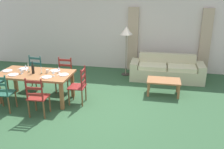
{
  "coord_description": "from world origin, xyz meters",
  "views": [
    {
      "loc": [
        1.65,
        -5.27,
        2.81
      ],
      "look_at": [
        0.52,
        0.41,
        0.75
      ],
      "focal_mm": 39.21,
      "sensor_mm": 36.0,
      "label": 1
    }
  ],
  "objects_px": {
    "coffee_cup_secondary": "(22,71)",
    "dining_chair_head_east": "(79,86)",
    "wine_glass_far_left": "(26,66)",
    "coffee_table": "(164,82)",
    "dining_chair_far_right": "(64,75)",
    "wine_glass_near_left": "(21,70)",
    "dining_chair_near_left": "(3,93)",
    "wine_bottle": "(33,69)",
    "dining_table": "(35,76)",
    "coffee_cup_primary": "(47,71)",
    "wine_glass_near_right": "(53,72)",
    "dining_chair_far_left": "(34,73)",
    "wine_glass_far_right": "(59,69)",
    "couch": "(166,71)",
    "standing_lamp": "(126,34)",
    "dining_chair_near_right": "(37,97)"
  },
  "relations": [
    {
      "from": "coffee_cup_secondary",
      "to": "wine_bottle",
      "type": "bearing_deg",
      "value": 3.27
    },
    {
      "from": "dining_chair_head_east",
      "to": "wine_glass_far_left",
      "type": "height_order",
      "value": "dining_chair_head_east"
    },
    {
      "from": "dining_table",
      "to": "dining_chair_head_east",
      "type": "height_order",
      "value": "dining_chair_head_east"
    },
    {
      "from": "wine_glass_near_left",
      "to": "wine_glass_near_right",
      "type": "xyz_separation_m",
      "value": [
        0.87,
        -0.01,
        0.0
      ]
    },
    {
      "from": "dining_chair_head_east",
      "to": "wine_glass_far_left",
      "type": "relative_size",
      "value": 5.96
    },
    {
      "from": "wine_glass_near_left",
      "to": "dining_table",
      "type": "bearing_deg",
      "value": 23.7
    },
    {
      "from": "wine_glass_near_left",
      "to": "coffee_cup_primary",
      "type": "xyz_separation_m",
      "value": [
        0.61,
        0.2,
        -0.07
      ]
    },
    {
      "from": "dining_chair_near_right",
      "to": "dining_chair_far_right",
      "type": "bearing_deg",
      "value": 88.39
    },
    {
      "from": "wine_glass_near_left",
      "to": "wine_glass_near_right",
      "type": "relative_size",
      "value": 1.0
    },
    {
      "from": "couch",
      "to": "dining_chair_head_east",
      "type": "bearing_deg",
      "value": -134.97
    },
    {
      "from": "wine_bottle",
      "to": "wine_glass_near_left",
      "type": "distance_m",
      "value": 0.29
    },
    {
      "from": "wine_glass_near_left",
      "to": "couch",
      "type": "bearing_deg",
      "value": 32.86
    },
    {
      "from": "coffee_cup_primary",
      "to": "coffee_table",
      "type": "height_order",
      "value": "coffee_cup_primary"
    },
    {
      "from": "dining_chair_far_right",
      "to": "coffee_cup_secondary",
      "type": "bearing_deg",
      "value": -135.71
    },
    {
      "from": "dining_chair_near_left",
      "to": "dining_chair_head_east",
      "type": "relative_size",
      "value": 1.0
    },
    {
      "from": "dining_chair_head_east",
      "to": "wine_glass_far_left",
      "type": "bearing_deg",
      "value": 175.6
    },
    {
      "from": "dining_table",
      "to": "wine_glass_far_right",
      "type": "bearing_deg",
      "value": 13.57
    },
    {
      "from": "dining_chair_far_left",
      "to": "wine_glass_far_right",
      "type": "distance_m",
      "value": 1.25
    },
    {
      "from": "dining_table",
      "to": "wine_glass_far_right",
      "type": "xyz_separation_m",
      "value": [
        0.59,
        0.14,
        0.2
      ]
    },
    {
      "from": "dining_chair_near_left",
      "to": "wine_glass_far_left",
      "type": "height_order",
      "value": "dining_chair_near_left"
    },
    {
      "from": "dining_table",
      "to": "coffee_cup_primary",
      "type": "bearing_deg",
      "value": 12.56
    },
    {
      "from": "wine_glass_near_left",
      "to": "wine_glass_far_left",
      "type": "distance_m",
      "value": 0.28
    },
    {
      "from": "coffee_table",
      "to": "standing_lamp",
      "type": "height_order",
      "value": "standing_lamp"
    },
    {
      "from": "wine_glass_far_right",
      "to": "coffee_table",
      "type": "distance_m",
      "value": 2.85
    },
    {
      "from": "dining_chair_near_right",
      "to": "coffee_table",
      "type": "distance_m",
      "value": 3.35
    },
    {
      "from": "dining_chair_far_left",
      "to": "wine_glass_near_right",
      "type": "xyz_separation_m",
      "value": [
        1.02,
        -0.87,
        0.38
      ]
    },
    {
      "from": "dining_table",
      "to": "dining_chair_near_right",
      "type": "bearing_deg",
      "value": -60.81
    },
    {
      "from": "coffee_cup_primary",
      "to": "dining_chair_head_east",
      "type": "bearing_deg",
      "value": -2.73
    },
    {
      "from": "couch",
      "to": "wine_glass_near_right",
      "type": "bearing_deg",
      "value": -139.55
    },
    {
      "from": "dining_table",
      "to": "dining_chair_near_left",
      "type": "bearing_deg",
      "value": -122.66
    },
    {
      "from": "coffee_cup_secondary",
      "to": "coffee_cup_primary",
      "type": "bearing_deg",
      "value": 11.73
    },
    {
      "from": "dining_chair_far_left",
      "to": "wine_glass_near_right",
      "type": "bearing_deg",
      "value": -40.47
    },
    {
      "from": "dining_chair_far_left",
      "to": "wine_bottle",
      "type": "bearing_deg",
      "value": -61.07
    },
    {
      "from": "wine_glass_far_right",
      "to": "dining_table",
      "type": "bearing_deg",
      "value": -166.43
    },
    {
      "from": "coffee_table",
      "to": "standing_lamp",
      "type": "bearing_deg",
      "value": 131.85
    },
    {
      "from": "dining_table",
      "to": "wine_glass_far_right",
      "type": "distance_m",
      "value": 0.64
    },
    {
      "from": "coffee_cup_secondary",
      "to": "dining_chair_head_east",
      "type": "bearing_deg",
      "value": 3.45
    },
    {
      "from": "dining_chair_head_east",
      "to": "wine_bottle",
      "type": "relative_size",
      "value": 3.04
    },
    {
      "from": "standing_lamp",
      "to": "dining_table",
      "type": "bearing_deg",
      "value": -129.72
    },
    {
      "from": "coffee_table",
      "to": "wine_glass_near_right",
      "type": "bearing_deg",
      "value": -156.69
    },
    {
      "from": "dining_chair_far_right",
      "to": "wine_glass_far_left",
      "type": "bearing_deg",
      "value": -144.75
    },
    {
      "from": "dining_chair_far_right",
      "to": "wine_bottle",
      "type": "bearing_deg",
      "value": -123.74
    },
    {
      "from": "wine_glass_near_left",
      "to": "coffee_cup_secondary",
      "type": "xyz_separation_m",
      "value": [
        -0.01,
        0.07,
        -0.07
      ]
    },
    {
      "from": "coffee_cup_secondary",
      "to": "standing_lamp",
      "type": "bearing_deg",
      "value": 46.86
    },
    {
      "from": "wine_glass_far_left",
      "to": "coffee_table",
      "type": "relative_size",
      "value": 0.18
    },
    {
      "from": "dining_chair_head_east",
      "to": "dining_chair_near_right",
      "type": "bearing_deg",
      "value": -131.02
    },
    {
      "from": "dining_table",
      "to": "wine_bottle",
      "type": "bearing_deg",
      "value": -118.6
    },
    {
      "from": "dining_chair_far_right",
      "to": "wine_glass_far_right",
      "type": "xyz_separation_m",
      "value": [
        0.11,
        -0.57,
        0.38
      ]
    },
    {
      "from": "coffee_cup_primary",
      "to": "couch",
      "type": "bearing_deg",
      "value": 35.34
    },
    {
      "from": "dining_chair_far_left",
      "to": "dining_chair_far_right",
      "type": "distance_m",
      "value": 0.93
    }
  ]
}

